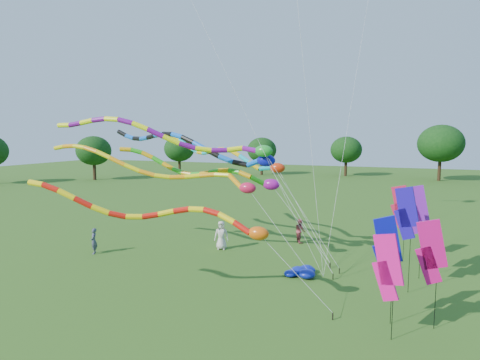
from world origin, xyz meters
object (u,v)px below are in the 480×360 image
at_px(blue_nylon_heap, 302,272).
at_px(person_b, 94,241).
at_px(tube_kite_orange, 167,170).
at_px(person_a, 221,235).
at_px(tube_kite_red, 174,216).
at_px(person_c, 300,231).

distance_m(blue_nylon_heap, person_b, 12.78).
height_order(tube_kite_orange, blue_nylon_heap, tube_kite_orange).
xyz_separation_m(tube_kite_orange, person_a, (2.06, 2.97, -4.31)).
distance_m(tube_kite_red, blue_nylon_heap, 7.95).
height_order(person_a, person_c, person_a).
relative_size(person_a, person_b, 1.15).
height_order(tube_kite_red, person_b, tube_kite_red).
xyz_separation_m(tube_kite_red, person_c, (2.59, 11.95, -3.11)).
height_order(tube_kite_red, person_a, tube_kite_red).
relative_size(tube_kite_red, person_c, 7.53).
relative_size(tube_kite_orange, blue_nylon_heap, 11.40).
height_order(tube_kite_red, tube_kite_orange, tube_kite_orange).
bearing_deg(tube_kite_red, tube_kite_orange, 113.16).
bearing_deg(person_c, tube_kite_red, 131.88).
height_order(blue_nylon_heap, person_a, person_a).
bearing_deg(person_b, person_c, 88.73).
xyz_separation_m(person_a, person_c, (4.29, 3.42, -0.10)).
height_order(tube_kite_orange, person_c, tube_kite_orange).
bearing_deg(tube_kite_orange, person_c, 44.93).
bearing_deg(tube_kite_red, person_b, 139.93).
height_order(person_b, person_c, person_c).
bearing_deg(person_a, blue_nylon_heap, -44.42).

